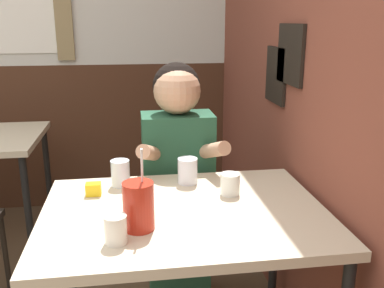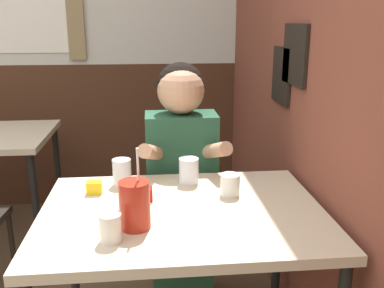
{
  "view_description": "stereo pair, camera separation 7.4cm",
  "coord_description": "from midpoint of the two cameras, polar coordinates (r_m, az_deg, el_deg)",
  "views": [
    {
      "loc": [
        0.6,
        -0.98,
        1.42
      ],
      "look_at": [
        0.83,
        0.6,
        0.95
      ],
      "focal_mm": 40.0,
      "sensor_mm": 36.0,
      "label": 1
    },
    {
      "loc": [
        0.67,
        -0.99,
        1.42
      ],
      "look_at": [
        0.83,
        0.6,
        0.95
      ],
      "focal_mm": 40.0,
      "sensor_mm": 36.0,
      "label": 2
    }
  ],
  "objects": [
    {
      "name": "glass_by_brick",
      "position": [
        1.82,
        -8.18,
        -3.72
      ],
      "size": [
        0.08,
        0.08,
        0.11
      ],
      "color": "silver",
      "rests_on": "main_table"
    },
    {
      "name": "main_table",
      "position": [
        1.62,
        0.08,
        -10.97
      ],
      "size": [
        1.04,
        0.75,
        0.75
      ],
      "color": "beige",
      "rests_on": "ground_plane"
    },
    {
      "name": "condiment_mustard",
      "position": [
        1.76,
        -11.71,
        -5.71
      ],
      "size": [
        0.06,
        0.04,
        0.05
      ],
      "color": "yellow",
      "rests_on": "main_table"
    },
    {
      "name": "back_wall",
      "position": [
        3.35,
        -17.28,
        14.48
      ],
      "size": [
        5.64,
        0.09,
        2.7
      ],
      "color": "silver",
      "rests_on": "ground_plane"
    },
    {
      "name": "brick_wall_right",
      "position": [
        2.24,
        13.45,
        14.05
      ],
      "size": [
        0.08,
        4.27,
        2.7
      ],
      "color": "brown",
      "rests_on": "ground_plane"
    },
    {
      "name": "person_seated",
      "position": [
        2.11,
        -0.4,
        -4.59
      ],
      "size": [
        0.42,
        0.42,
        1.23
      ],
      "color": "#235138",
      "rests_on": "ground_plane"
    },
    {
      "name": "glass_center",
      "position": [
        1.71,
        6.34,
        -5.42
      ],
      "size": [
        0.08,
        0.08,
        0.09
      ],
      "color": "silver",
      "rests_on": "main_table"
    },
    {
      "name": "glass_far_side",
      "position": [
        1.38,
        -9.28,
        -10.97
      ],
      "size": [
        0.07,
        0.07,
        0.09
      ],
      "color": "silver",
      "rests_on": "main_table"
    },
    {
      "name": "glass_near_pitcher",
      "position": [
        1.82,
        0.74,
        -3.59
      ],
      "size": [
        0.08,
        0.08,
        0.11
      ],
      "color": "silver",
      "rests_on": "main_table"
    },
    {
      "name": "cocktail_pitcher",
      "position": [
        1.43,
        -6.18,
        -8.08
      ],
      "size": [
        0.1,
        0.1,
        0.28
      ],
      "color": "#B22819",
      "rests_on": "main_table"
    },
    {
      "name": "condiment_ketchup",
      "position": [
        1.66,
        -5.06,
        -6.73
      ],
      "size": [
        0.06,
        0.04,
        0.05
      ],
      "color": "#B7140F",
      "rests_on": "main_table"
    }
  ]
}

